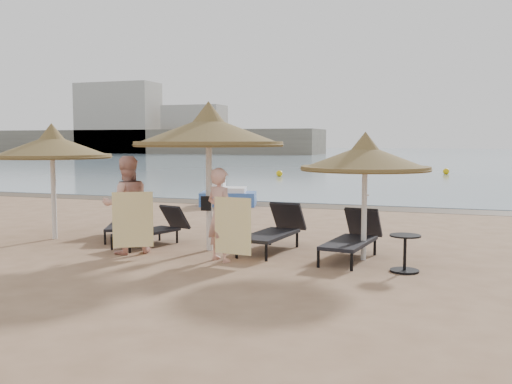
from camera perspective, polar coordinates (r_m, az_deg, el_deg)
ground at (r=11.18m, az=-6.34°, el=-6.60°), size 160.00×160.00×0.00m
sea at (r=90.04m, az=16.01°, el=3.58°), size 200.00×140.00×0.03m
wet_sand_strip at (r=19.98m, az=5.25°, el=-1.35°), size 200.00×1.60×0.01m
far_shore at (r=92.64m, az=0.21°, el=5.61°), size 150.00×54.80×12.00m
palapa_left at (r=13.87m, az=-19.72°, el=4.27°), size 2.69×2.69×2.67m
palapa_center at (r=11.74m, az=-4.75°, el=6.01°), size 3.10×3.10×3.08m
palapa_right at (r=10.94m, az=10.85°, el=3.35°), size 2.47×2.47×2.44m
lounger_far_left at (r=13.82m, az=-13.09°, el=-2.90°), size 1.29×1.90×0.81m
lounger_near_left at (r=12.70m, az=-10.03°, el=-3.54°), size 1.11×1.92×0.82m
lounger_near_right at (r=11.91m, az=1.93°, el=-3.78°), size 0.94×2.17×0.94m
lounger_far_right at (r=11.24m, az=9.72°, el=-4.44°), size 0.95×2.13×0.92m
side_table at (r=10.27m, az=14.66°, el=-6.06°), size 0.54×0.54×0.65m
person_left at (r=11.73m, az=-12.83°, el=-0.51°), size 1.24×1.19×2.28m
person_right at (r=10.74m, az=-3.60°, el=-1.52°), size 1.11×0.96×2.05m
towel_left at (r=11.29m, az=-12.22°, el=-2.72°), size 0.68×0.40×1.08m
towel_right at (r=10.42m, az=-2.34°, el=-3.40°), size 0.75×0.11×1.05m
bag_patterned at (r=11.96m, az=-4.36°, el=-0.27°), size 0.29×0.16×0.35m
bag_dark at (r=11.66m, az=-5.01°, el=-1.14°), size 0.22×0.12×0.29m
pedal_boat at (r=19.87m, az=-2.86°, el=-0.43°), size 2.13×1.58×0.88m
buoy_left at (r=35.53m, az=2.35°, el=1.85°), size 0.40×0.40×0.40m
buoy_mid at (r=39.86m, az=18.48°, el=1.96°), size 0.41×0.41×0.41m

